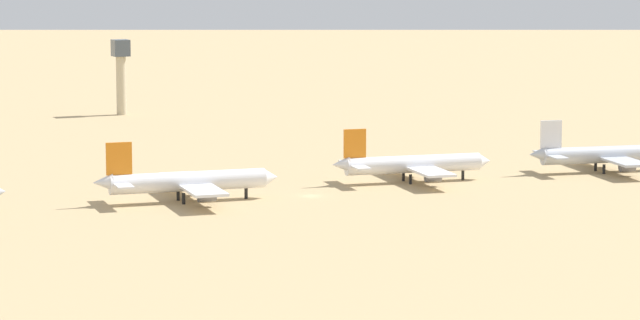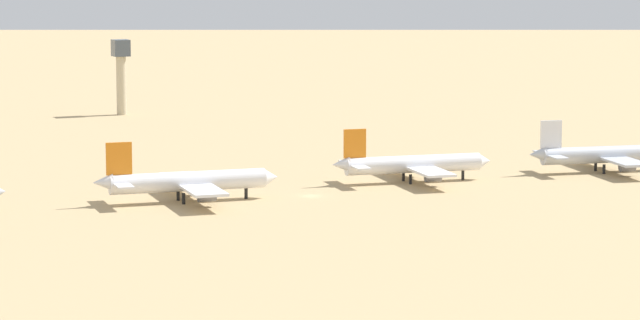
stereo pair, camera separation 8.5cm
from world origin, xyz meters
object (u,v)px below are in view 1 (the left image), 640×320
Objects in this scene: parked_jet_orange_3 at (186,182)px; control_tower at (121,70)px; parked_jet_orange_4 at (412,164)px; parked_jet_white_5 at (604,155)px.

parked_jet_orange_3 is 176.70m from control_tower.
parked_jet_orange_3 is 57.71m from parked_jet_orange_4.
parked_jet_orange_3 is at bearing -169.87° from parked_jet_white_5.
parked_jet_orange_3 is 108.08m from parked_jet_white_5.
control_tower is at bearing 122.11° from parked_jet_white_5.
parked_jet_orange_4 is (57.40, 5.95, -0.19)m from parked_jet_orange_3.
control_tower is (-72.93, 170.68, 10.42)m from parked_jet_white_5.
control_tower is at bearing 83.33° from parked_jet_orange_3.
parked_jet_orange_4 is at bearing -175.27° from parked_jet_white_5.
parked_jet_orange_3 reaches higher than parked_jet_orange_4.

